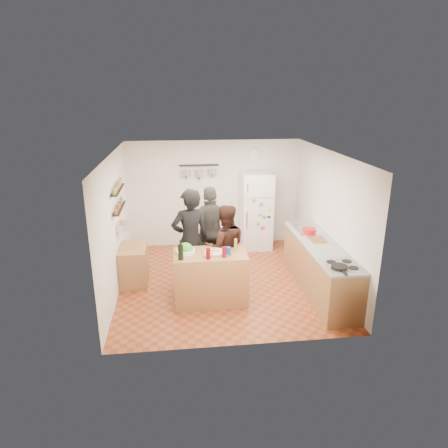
{
  "coord_description": "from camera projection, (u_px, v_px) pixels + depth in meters",
  "views": [
    {
      "loc": [
        -0.85,
        -7.04,
        3.52
      ],
      "look_at": [
        0.0,
        0.1,
        1.15
      ],
      "focal_mm": 32.0,
      "sensor_mm": 36.0,
      "label": 1
    }
  ],
  "objects": [
    {
      "name": "prep_island",
      "position": [
        210.0,
        277.0,
        6.97
      ],
      "size": [
        1.25,
        0.72,
        0.91
      ],
      "primitive_type": "cube",
      "color": "#A56C3C",
      "rests_on": "floor"
    },
    {
      "name": "produce_basket",
      "position": [
        123.0,
        226.0,
        7.45
      ],
      "size": [
        0.18,
        0.35,
        0.14
      ],
      "primitive_type": "cube",
      "color": "silver",
      "rests_on": "left_wall"
    },
    {
      "name": "wine_bottle",
      "position": [
        181.0,
        252.0,
        6.52
      ],
      "size": [
        0.08,
        0.08,
        0.25
      ],
      "primitive_type": "cylinder",
      "color": "black",
      "rests_on": "prep_island"
    },
    {
      "name": "pizza_board",
      "position": [
        215.0,
        253.0,
        6.81
      ],
      "size": [
        0.42,
        0.34,
        0.02
      ],
      "primitive_type": "cube",
      "color": "#986437",
      "rests_on": "prep_island"
    },
    {
      "name": "pepper_mill",
      "position": [
        236.0,
        246.0,
        6.9
      ],
      "size": [
        0.06,
        0.06,
        0.18
      ],
      "primitive_type": "cylinder",
      "color": "olive",
      "rests_on": "prep_island"
    },
    {
      "name": "wall_clock",
      "position": [
        255.0,
        155.0,
        9.23
      ],
      "size": [
        0.3,
        0.03,
        0.3
      ],
      "primitive_type": "cylinder",
      "rotation": [
        1.57,
        0.0,
        0.0
      ],
      "color": "silver",
      "rests_on": "back_wall"
    },
    {
      "name": "sink",
      "position": [
        307.0,
        229.0,
        8.02
      ],
      "size": [
        0.5,
        0.8,
        0.03
      ],
      "primitive_type": "cube",
      "color": "silver",
      "rests_on": "counter_run"
    },
    {
      "name": "wine_glass_far",
      "position": [
        224.0,
        252.0,
        6.63
      ],
      "size": [
        0.07,
        0.07,
        0.18
      ],
      "primitive_type": "cylinder",
      "color": "#620817",
      "rests_on": "prep_island"
    },
    {
      "name": "person_back",
      "position": [
        211.0,
        232.0,
        7.84
      ],
      "size": [
        1.09,
        0.5,
        1.83
      ],
      "primitive_type": "imported",
      "rotation": [
        0.0,
        0.0,
        3.19
      ],
      "color": "#2D2B28",
      "rests_on": "floor"
    },
    {
      "name": "person_left",
      "position": [
        190.0,
        240.0,
        7.28
      ],
      "size": [
        0.8,
        0.63,
        1.93
      ],
      "primitive_type": "imported",
      "rotation": [
        0.0,
        0.0,
        3.4
      ],
      "color": "black",
      "rests_on": "floor"
    },
    {
      "name": "spice_shelf_lower",
      "position": [
        119.0,
        208.0,
        7.34
      ],
      "size": [
        0.12,
        1.0,
        0.02
      ],
      "primitive_type": "cube",
      "color": "black",
      "rests_on": "left_wall"
    },
    {
      "name": "spice_shelf_upper",
      "position": [
        118.0,
        190.0,
        7.23
      ],
      "size": [
        0.12,
        1.0,
        0.02
      ],
      "primitive_type": "cube",
      "color": "black",
      "rests_on": "left_wall"
    },
    {
      "name": "salad_bowl",
      "position": [
        185.0,
        251.0,
        6.82
      ],
      "size": [
        0.33,
        0.33,
        0.07
      ],
      "primitive_type": "cylinder",
      "color": "white",
      "rests_on": "prep_island"
    },
    {
      "name": "salt_canister",
      "position": [
        228.0,
        251.0,
        6.73
      ],
      "size": [
        0.09,
        0.09,
        0.14
      ],
      "primitive_type": "cylinder",
      "color": "navy",
      "rests_on": "prep_island"
    },
    {
      "name": "red_bowl",
      "position": [
        309.0,
        231.0,
        7.71
      ],
      "size": [
        0.26,
        0.26,
        0.11
      ],
      "primitive_type": "cylinder",
      "color": "#AE131A",
      "rests_on": "counter_run"
    },
    {
      "name": "pot_rack",
      "position": [
        199.0,
        165.0,
        9.07
      ],
      "size": [
        0.9,
        0.04,
        0.04
      ],
      "primitive_type": "cube",
      "color": "black",
      "rests_on": "back_wall"
    },
    {
      "name": "cutting_board",
      "position": [
        318.0,
        240.0,
        7.41
      ],
      "size": [
        0.3,
        0.4,
        0.02
      ],
      "primitive_type": "cube",
      "color": "olive",
      "rests_on": "counter_run"
    },
    {
      "name": "side_table",
      "position": [
        134.0,
        265.0,
        7.68
      ],
      "size": [
        0.5,
        0.8,
        0.73
      ],
      "primitive_type": "cube",
      "color": "#A77546",
      "rests_on": "floor"
    },
    {
      "name": "counter_run",
      "position": [
        319.0,
        267.0,
        7.36
      ],
      "size": [
        0.63,
        2.63,
        0.9
      ],
      "primitive_type": "cube",
      "color": "#9E7042",
      "rests_on": "floor"
    },
    {
      "name": "wine_glass_near",
      "position": [
        208.0,
        254.0,
        6.57
      ],
      "size": [
        0.07,
        0.07,
        0.18
      ],
      "primitive_type": "cylinder",
      "color": "#54070C",
      "rests_on": "prep_island"
    },
    {
      "name": "person_center",
      "position": [
        225.0,
        248.0,
        7.29
      ],
      "size": [
        0.81,
        0.64,
        1.64
      ],
      "primitive_type": "imported",
      "rotation": [
        0.0,
        0.0,
        3.17
      ],
      "color": "black",
      "rests_on": "floor"
    },
    {
      "name": "room_shell",
      "position": [
        222.0,
        215.0,
        7.81
      ],
      "size": [
        4.2,
        4.2,
        4.2
      ],
      "color": "brown",
      "rests_on": "ground"
    },
    {
      "name": "fridge",
      "position": [
        256.0,
        211.0,
        9.31
      ],
      "size": [
        0.7,
        0.68,
        1.8
      ],
      "primitive_type": "cube",
      "color": "white",
      "rests_on": "floor"
    },
    {
      "name": "stove_top",
      "position": [
        342.0,
        266.0,
        6.32
      ],
      "size": [
        0.6,
        0.62,
        0.02
      ],
      "primitive_type": "cube",
      "color": "white",
      "rests_on": "counter_run"
    },
    {
      "name": "skillet",
      "position": [
        339.0,
        267.0,
        6.19
      ],
      "size": [
        0.26,
        0.26,
        0.05
      ],
      "primitive_type": "cylinder",
      "color": "black",
      "rests_on": "stove_top"
    },
    {
      "name": "pizza",
      "position": [
        215.0,
        252.0,
        6.81
      ],
      "size": [
        0.34,
        0.34,
        0.02
      ],
      "primitive_type": "cylinder",
      "color": "beige",
      "rests_on": "pizza_board"
    }
  ]
}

